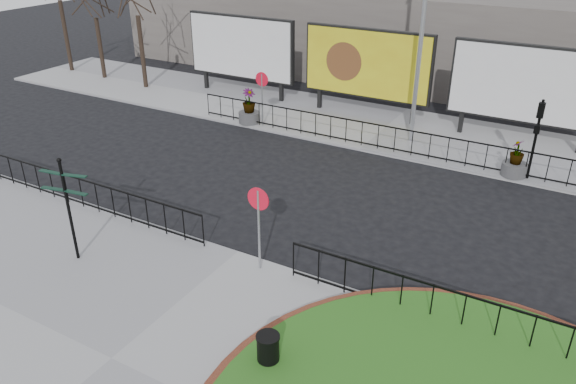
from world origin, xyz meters
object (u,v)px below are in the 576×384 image
Objects in this scene: litter_bin at (268,351)px; lamp_post at (422,28)px; planter_a at (249,110)px; billboard_mid at (367,64)px; planter_c at (515,162)px; fingerpost_sign at (67,200)px.

lamp_post is at bearing 96.51° from litter_bin.
lamp_post is 15.21m from litter_bin.
lamp_post is 8.47m from planter_a.
billboard_mid is 8.54m from planter_c.
billboard_mid is at bearing 154.53° from planter_c.
billboard_mid reaches higher than litter_bin.
litter_bin is (4.66, -16.47, -2.05)m from billboard_mid.
billboard_mid is 5.85m from planter_a.
billboard_mid reaches higher than planter_a.
planter_a reaches higher than planter_c.
billboard_mid is at bearing 74.03° from fingerpost_sign.
litter_bin is (1.65, -14.50, -4.27)m from lamp_post.
litter_bin is 0.60× the size of planter_c.
planter_a is at bearing -139.86° from billboard_mid.
planter_a is at bearing 180.00° from planter_c.
lamp_post is at bearing 160.40° from planter_c.
fingerpost_sign is 15.49m from planter_c.
billboard_mid is 2.00× the size of fingerpost_sign.
fingerpost_sign is at bearing -98.36° from billboard_mid.
litter_bin is at bearing -55.41° from planter_a.
lamp_post is 14.80m from fingerpost_sign.
litter_bin is at bearing -74.20° from billboard_mid.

